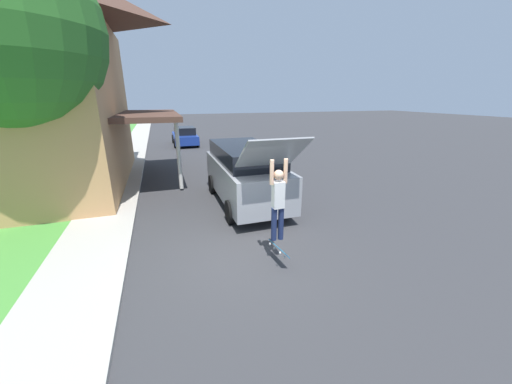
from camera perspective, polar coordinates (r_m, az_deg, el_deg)
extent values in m
plane|color=#333335|center=(7.26, -2.42, -11.69)|extent=(120.00, 120.00, 0.00)
cube|color=#ADA89E|center=(12.71, -26.25, 0.11)|extent=(1.80, 80.00, 0.10)
cube|color=#4C3328|center=(13.77, -21.07, 14.15)|extent=(2.60, 6.25, 0.20)
cylinder|color=silver|center=(11.74, -15.17, 6.99)|extent=(0.16, 0.16, 2.70)
cylinder|color=brown|center=(10.62, -38.03, 5.65)|extent=(0.36, 0.36, 3.83)
sphere|color=#286023|center=(10.62, -41.81, 23.06)|extent=(4.98, 4.98, 4.98)
cube|color=gray|center=(10.04, -2.10, 2.75)|extent=(1.91, 4.85, 1.18)
cube|color=black|center=(9.95, -2.36, 7.74)|extent=(1.76, 3.78, 0.56)
cylinder|color=black|center=(11.41, -8.64, 1.57)|extent=(0.24, 0.72, 0.72)
cylinder|color=black|center=(11.84, 0.12, 2.41)|extent=(0.24, 0.72, 0.72)
cylinder|color=black|center=(8.63, -5.06, -3.96)|extent=(0.24, 0.72, 0.72)
cylinder|color=black|center=(9.19, 6.12, -2.56)|extent=(0.24, 0.72, 0.72)
cube|color=gray|center=(7.45, 3.25, 7.78)|extent=(1.68, 1.30, 0.93)
cube|color=navy|center=(23.64, -14.02, 10.43)|extent=(1.73, 4.09, 0.63)
cube|color=black|center=(23.47, -14.11, 11.82)|extent=(1.53, 2.13, 0.55)
cylinder|color=black|center=(24.83, -16.20, 10.15)|extent=(0.20, 0.67, 0.67)
cylinder|color=black|center=(24.95, -12.30, 10.49)|extent=(0.20, 0.67, 0.67)
cylinder|color=black|center=(22.40, -15.85, 9.34)|extent=(0.20, 0.67, 0.67)
cylinder|color=black|center=(22.54, -11.55, 9.72)|extent=(0.20, 0.67, 0.67)
cylinder|color=#192347|center=(6.53, 3.61, -6.44)|extent=(0.13, 0.13, 0.79)
cylinder|color=#192347|center=(6.59, 4.99, -6.23)|extent=(0.13, 0.13, 0.79)
cube|color=silver|center=(6.29, 4.46, -0.55)|extent=(0.25, 0.20, 0.61)
sphere|color=tan|center=(6.16, 4.56, 3.44)|extent=(0.22, 0.22, 0.22)
cylinder|color=tan|center=(6.08, 3.19, 3.96)|extent=(0.09, 0.09, 0.54)
cylinder|color=tan|center=(6.21, 5.94, 4.18)|extent=(0.09, 0.09, 0.54)
cube|color=#236B99|center=(6.62, 4.59, -11.17)|extent=(0.20, 0.81, 0.21)
cylinder|color=silver|center=(6.77, 2.80, -10.32)|extent=(0.03, 0.06, 0.06)
cylinder|color=silver|center=(6.88, 3.68, -11.13)|extent=(0.03, 0.06, 0.06)
cylinder|color=silver|center=(6.37, 4.81, -12.04)|extent=(0.03, 0.06, 0.06)
cylinder|color=silver|center=(6.48, 5.72, -12.88)|extent=(0.03, 0.06, 0.06)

